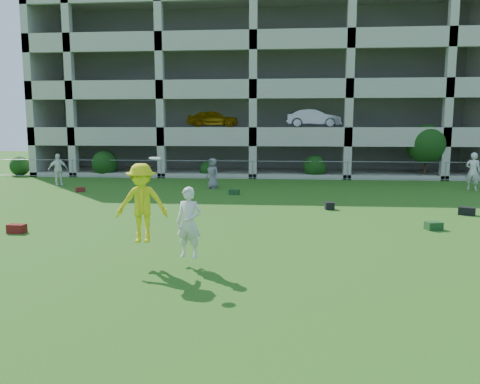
# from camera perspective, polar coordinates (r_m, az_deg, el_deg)

# --- Properties ---
(ground) EXTENTS (100.00, 100.00, 0.00)m
(ground) POSITION_cam_1_polar(r_m,az_deg,el_deg) (11.54, -4.13, -8.96)
(ground) COLOR #235114
(ground) RESTS_ON ground
(bystander_b) EXTENTS (1.13, 0.96, 1.81)m
(bystander_b) POSITION_cam_1_polar(r_m,az_deg,el_deg) (28.68, -21.30, 2.56)
(bystander_b) COLOR white
(bystander_b) RESTS_ON ground
(bystander_c) EXTENTS (0.96, 0.90, 1.65)m
(bystander_c) POSITION_cam_1_polar(r_m,az_deg,el_deg) (25.43, -3.35, 2.27)
(bystander_c) COLOR slate
(bystander_c) RESTS_ON ground
(bystander_e) EXTENTS (0.87, 0.79, 2.00)m
(bystander_e) POSITION_cam_1_polar(r_m,az_deg,el_deg) (27.59, 26.53, 2.26)
(bystander_e) COLOR silver
(bystander_e) RESTS_ON ground
(bag_red_a) EXTENTS (0.57, 0.33, 0.28)m
(bag_red_a) POSITION_cam_1_polar(r_m,az_deg,el_deg) (16.50, -25.56, -4.05)
(bag_red_a) COLOR #51130D
(bag_red_a) RESTS_ON ground
(bag_green_c) EXTENTS (0.57, 0.46, 0.26)m
(bag_green_c) POSITION_cam_1_polar(r_m,az_deg,el_deg) (16.62, 22.53, -3.83)
(bag_green_c) COLOR #173814
(bag_green_c) RESTS_ON ground
(crate_d) EXTENTS (0.38, 0.38, 0.30)m
(crate_d) POSITION_cam_1_polar(r_m,az_deg,el_deg) (19.40, 10.86, -1.66)
(crate_d) COLOR black
(crate_d) RESTS_ON ground
(bag_black_e) EXTENTS (0.67, 0.51, 0.30)m
(bag_black_e) POSITION_cam_1_polar(r_m,az_deg,el_deg) (19.85, 25.92, -2.11)
(bag_black_e) COLOR black
(bag_black_e) RESTS_ON ground
(bag_red_f) EXTENTS (0.53, 0.49, 0.24)m
(bag_red_f) POSITION_cam_1_polar(r_m,az_deg,el_deg) (25.53, -18.89, 0.28)
(bag_red_f) COLOR #540E1B
(bag_red_f) RESTS_ON ground
(bag_green_g) EXTENTS (0.54, 0.36, 0.25)m
(bag_green_g) POSITION_cam_1_polar(r_m,az_deg,el_deg) (23.19, -0.72, -0.01)
(bag_green_g) COLOR #153A1F
(bag_green_g) RESTS_ON ground
(frisbee_contest) EXTENTS (2.12, 0.83, 2.44)m
(frisbee_contest) POSITION_cam_1_polar(r_m,az_deg,el_deg) (11.37, -10.70, -1.83)
(frisbee_contest) COLOR yellow
(frisbee_contest) RESTS_ON ground
(parking_garage) EXTENTS (30.00, 14.00, 12.00)m
(parking_garage) POSITION_cam_1_polar(r_m,az_deg,el_deg) (38.72, 2.36, 11.94)
(parking_garage) COLOR #9E998C
(parking_garage) RESTS_ON ground
(fence) EXTENTS (36.06, 0.06, 1.20)m
(fence) POSITION_cam_1_polar(r_m,az_deg,el_deg) (30.07, 1.55, 2.77)
(fence) COLOR gray
(fence) RESTS_ON ground
(shrub_row) EXTENTS (34.38, 2.52, 3.50)m
(shrub_row) POSITION_cam_1_polar(r_m,az_deg,el_deg) (30.78, 10.22, 4.44)
(shrub_row) COLOR #163D11
(shrub_row) RESTS_ON ground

